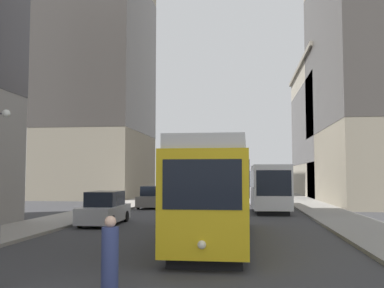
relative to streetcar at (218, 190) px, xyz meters
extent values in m
cube|color=gray|center=(-9.66, 29.40, -2.03)|extent=(3.48, 120.00, 0.15)
cube|color=gray|center=(6.96, 29.40, -2.03)|extent=(3.48, 120.00, 0.15)
cube|color=black|center=(0.00, 0.01, -1.93)|extent=(2.30, 11.74, 0.35)
cube|color=gold|center=(0.00, 0.01, -0.20)|extent=(2.70, 12.76, 3.10)
cube|color=black|center=(0.00, 0.01, 0.50)|extent=(2.72, 12.25, 1.08)
cube|color=silver|center=(0.00, 0.01, 1.57)|extent=(2.49, 12.50, 0.44)
cube|color=black|center=(-0.05, -6.34, 0.34)|extent=(2.21, 0.10, 1.40)
sphere|color=#F2EACC|center=(-0.05, -6.41, -1.30)|extent=(0.24, 0.24, 0.24)
cube|color=black|center=(2.88, 17.16, -1.93)|extent=(2.47, 10.86, 0.35)
cube|color=silver|center=(2.88, 17.16, -0.20)|extent=(2.87, 11.81, 3.10)
cube|color=black|center=(2.88, 17.16, 0.34)|extent=(2.89, 11.34, 1.30)
cube|color=black|center=(3.04, 11.31, 0.11)|extent=(2.31, 0.14, 1.71)
cylinder|color=black|center=(-7.48, 16.94, -1.78)|extent=(0.18, 0.64, 0.64)
cylinder|color=black|center=(-7.46, 19.82, -1.78)|extent=(0.18, 0.64, 0.64)
cylinder|color=black|center=(-5.77, 16.93, -1.78)|extent=(0.18, 0.64, 0.64)
cylinder|color=black|center=(-5.75, 19.81, -1.78)|extent=(0.18, 0.64, 0.64)
cube|color=slate|center=(-6.62, 18.38, -1.50)|extent=(1.84, 4.66, 0.84)
cube|color=black|center=(-6.62, 18.49, -0.68)|extent=(1.60, 2.57, 0.80)
cylinder|color=black|center=(-7.44, 3.92, -1.78)|extent=(0.19, 0.64, 0.64)
cylinder|color=black|center=(-7.51, 6.97, -1.78)|extent=(0.19, 0.64, 0.64)
cylinder|color=black|center=(-5.73, 3.96, -1.78)|extent=(0.19, 0.64, 0.64)
cylinder|color=black|center=(-5.80, 7.01, -1.78)|extent=(0.19, 0.64, 0.64)
cube|color=#B2B2B7|center=(-6.62, 5.46, -1.50)|extent=(1.91, 4.96, 0.84)
cube|color=black|center=(-6.62, 5.59, -0.68)|extent=(1.65, 2.74, 0.80)
cylinder|color=navy|center=(-1.94, -8.63, -1.35)|extent=(0.39, 0.39, 1.51)
sphere|color=tan|center=(-1.94, -8.63, -0.47)|extent=(0.27, 0.27, 0.27)
sphere|color=white|center=(-7.97, -2.64, 2.97)|extent=(0.31, 0.31, 0.31)
cube|color=gray|center=(-16.90, 35.02, 13.80)|extent=(11.00, 15.97, 31.80)
cube|color=#494440|center=(-16.90, 35.02, 15.39)|extent=(11.04, 16.01, 19.08)
cube|color=#B2A893|center=(16.58, 42.32, 6.46)|extent=(15.76, 22.46, 17.11)
cube|color=#595451|center=(16.58, 42.32, 7.31)|extent=(15.80, 22.50, 10.27)
cube|color=gray|center=(16.58, 42.32, 15.26)|extent=(16.36, 23.06, 0.50)
camera|label=1|loc=(1.13, -18.64, 0.57)|focal=41.61mm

